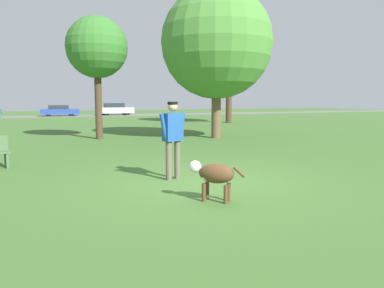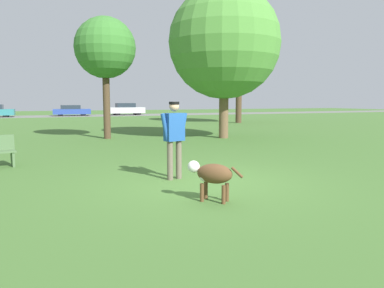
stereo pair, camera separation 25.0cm
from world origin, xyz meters
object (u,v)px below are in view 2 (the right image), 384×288
tree_near_right (224,43)px  tree_far_right (239,52)px  frisbee (215,177)px  parked_car_blue (71,111)px  tree_mid_center (105,48)px  person (174,133)px  dog (212,174)px  parked_car_silver (126,109)px

tree_near_right → tree_far_right: 12.09m
frisbee → parked_car_blue: bearing=89.6°
tree_mid_center → person: bearing=-91.5°
person → frisbee: person is taller
dog → parked_car_blue: parked_car_blue is taller
parked_car_blue → tree_far_right: bearing=-57.8°
person → tree_mid_center: tree_mid_center is taller
tree_near_right → dog: bearing=-118.8°
parked_car_silver → tree_mid_center: bearing=-104.7°
tree_near_right → parked_car_silver: 29.25m
dog → frisbee: 2.04m
tree_far_right → tree_near_right: bearing=-123.3°
person → tree_near_right: size_ratio=0.25×
frisbee → parked_car_silver: 37.51m
frisbee → tree_far_right: size_ratio=0.03×
frisbee → tree_far_right: 21.84m
frisbee → tree_near_right: size_ratio=0.03×
parked_car_blue → tree_mid_center: bearing=-89.4°
tree_mid_center → parked_car_silver: bearing=75.2°
tree_mid_center → tree_far_right: bearing=35.3°
person → tree_mid_center: 10.05m
tree_far_right → parked_car_silver: tree_far_right is taller
dog → parked_car_silver: 39.40m
tree_near_right → parked_car_silver: (2.10, 28.95, -3.64)m
frisbee → tree_near_right: 10.10m
dog → person: bearing=-45.1°
frisbee → tree_far_right: bearing=58.5°
person → tree_far_right: (11.93, 17.83, 4.40)m
person → frisbee: bearing=-29.1°
person → parked_car_silver: 37.46m
dog → tree_far_right: 23.66m
parked_car_silver → parked_car_blue: bearing=-179.9°
frisbee → parked_car_blue: (0.24, 36.93, 0.60)m
tree_near_right → parked_car_silver: tree_near_right is taller
tree_mid_center → parked_car_blue: (0.89, 27.14, -3.46)m
tree_mid_center → parked_car_blue: size_ratio=1.32×
parked_car_blue → tree_near_right: bearing=-79.3°
dog → tree_far_right: size_ratio=0.10×
frisbee → parked_car_silver: size_ratio=0.05×
dog → tree_far_right: bearing=-75.2°
tree_mid_center → parked_car_silver: tree_mid_center is taller
tree_far_right → parked_car_silver: bearing=103.4°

